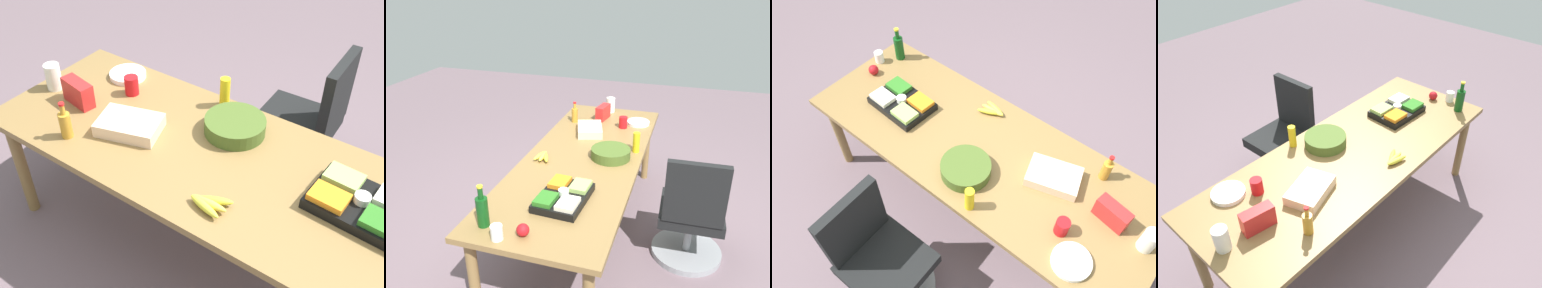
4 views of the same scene
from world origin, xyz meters
TOP-DOWN VIEW (x-y plane):
  - ground_plane at (0.00, 0.00)m, footprint 10.00×10.00m
  - conference_table at (0.00, 0.00)m, footprint 2.48×0.92m
  - office_chair at (0.08, 0.89)m, footprint 0.56×0.56m
  - mayo_jar at (-1.12, -0.03)m, footprint 0.11×0.11m
  - dressing_bottle at (-0.73, -0.31)m, footprint 0.07×0.07m
  - veggie_tray at (0.67, 0.06)m, footprint 0.44×0.32m
  - salad_bowl at (-0.05, 0.21)m, footprint 0.35×0.35m
  - sheet_cake at (-0.50, -0.09)m, footprint 0.37×0.31m
  - mustard_bottle at (-0.22, 0.39)m, footprint 0.06×0.06m
  - chip_bag_red at (-0.89, -0.06)m, footprint 0.21×0.11m
  - wine_bottle at (1.07, -0.31)m, footprint 0.09×0.09m
  - paper_cup at (1.16, -0.17)m, footprint 0.08×0.08m
  - banana_bunch at (0.14, -0.30)m, footprint 0.19×0.14m
  - paper_plate_stack at (-0.86, 0.31)m, footprint 0.26×0.26m
  - red_solo_cup at (-0.72, 0.18)m, footprint 0.08×0.08m
  - apple_red at (1.08, -0.04)m, footprint 0.10×0.10m

SIDE VIEW (x-z plane):
  - ground_plane at x=0.00m, z-range 0.00..0.00m
  - office_chair at x=0.08m, z-range -0.11..0.83m
  - conference_table at x=0.00m, z-range 0.30..1.05m
  - paper_plate_stack at x=-0.86m, z-range 0.75..0.78m
  - banana_bunch at x=0.14m, z-range 0.75..0.79m
  - sheet_cake at x=-0.50m, z-range 0.75..0.82m
  - veggie_tray at x=0.67m, z-range 0.74..0.82m
  - apple_red at x=1.08m, z-range 0.75..0.82m
  - salad_bowl at x=-0.05m, z-range 0.75..0.83m
  - paper_cup at x=1.16m, z-range 0.75..0.84m
  - red_solo_cup at x=-0.72m, z-range 0.75..0.86m
  - chip_bag_red at x=-0.89m, z-range 0.75..0.89m
  - mayo_jar at x=-1.12m, z-range 0.75..0.90m
  - dressing_bottle at x=-0.73m, z-range 0.72..0.93m
  - mustard_bottle at x=-0.22m, z-range 0.75..0.92m
  - wine_bottle at x=1.07m, z-range 0.71..0.99m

